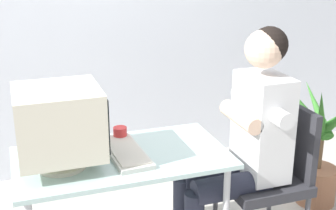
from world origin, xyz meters
TOP-DOWN VIEW (x-y plane):
  - desk at (0.00, 0.00)m, footprint 1.11×0.61m
  - crt_monitor at (-0.31, -0.03)m, footprint 0.41×0.39m
  - keyboard at (0.02, 0.01)m, footprint 0.20×0.46m
  - office_chair at (0.89, -0.04)m, footprint 0.45×0.45m
  - person_seated at (0.69, -0.04)m, footprint 0.73×0.54m
  - potted_plant at (1.48, 0.28)m, footprint 0.73×0.78m
  - desk_mug at (0.04, 0.20)m, footprint 0.08×0.09m

SIDE VIEW (x-z plane):
  - potted_plant at x=1.48m, z-range -0.09..0.86m
  - office_chair at x=0.89m, z-range 0.06..0.95m
  - desk at x=0.00m, z-range 0.28..1.00m
  - keyboard at x=0.02m, z-range 0.72..0.75m
  - person_seated at x=0.69m, z-range 0.06..1.42m
  - desk_mug at x=0.04m, z-range 0.72..0.80m
  - crt_monitor at x=-0.31m, z-range 0.75..1.15m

